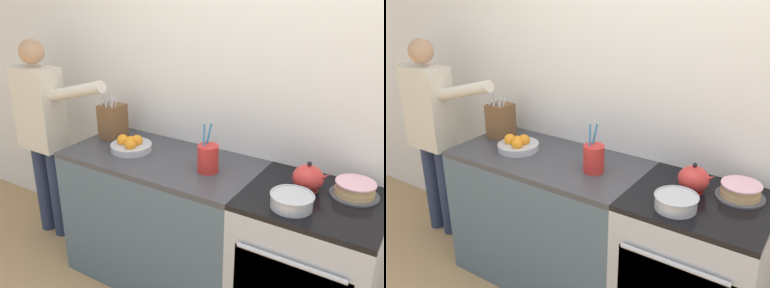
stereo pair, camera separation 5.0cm
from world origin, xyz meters
The scene contains 10 objects.
wall_back centered at (0.00, 0.63, 1.30)m, with size 8.00×0.04×2.60m.
counter_cabinet centered at (-0.66, 0.31, 0.44)m, with size 1.23×0.61×0.89m.
stove_range centered at (0.31, 0.30, 0.44)m, with size 0.71×0.64×0.89m.
layer_cake centered at (0.47, 0.43, 0.92)m, with size 0.25×0.25×0.08m.
tea_kettle centered at (0.24, 0.37, 0.95)m, with size 0.20×0.16×0.16m.
mixing_bowl centered at (0.24, 0.15, 0.92)m, with size 0.21×0.21×0.07m.
knife_block centered at (-1.13, 0.41, 1.01)m, with size 0.15×0.15×0.33m.
utensil_crock centered at (-0.31, 0.28, 0.97)m, with size 0.12×0.12×0.28m.
fruit_bowl centered at (-0.88, 0.29, 0.92)m, with size 0.26×0.26×0.10m.
person_baker centered at (-1.72, 0.28, 0.91)m, with size 0.90×0.20×1.53m.
Camera 1 is at (0.79, -1.64, 1.95)m, focal length 40.00 mm.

